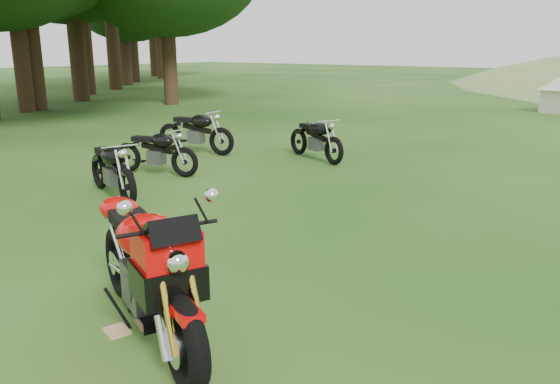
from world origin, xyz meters
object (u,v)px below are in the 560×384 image
Objects in this scene: vintage_moto_a at (112,167)px; vintage_moto_d at (195,130)px; vintage_moto_c at (316,137)px; sport_motorcycle at (145,256)px; vintage_moto_b at (155,150)px; plywood_board at (117,331)px.

vintage_moto_a is 0.94× the size of vintage_moto_d.
vintage_moto_a is 1.02× the size of vintage_moto_c.
vintage_moto_b is (-4.45, 3.80, -0.23)m from sport_motorcycle.
vintage_moto_b is (-4.21, 3.94, 0.44)m from plywood_board.
vintage_moto_b reaches higher than plywood_board.
vintage_moto_c is (1.53, 2.90, 0.02)m from vintage_moto_b.
vintage_moto_b is 2.13m from vintage_moto_d.
sport_motorcycle is 10.29× the size of plywood_board.
vintage_moto_b is 3.28m from vintage_moto_c.
plywood_board is at bearing -18.61° from vintage_moto_a.
vintage_moto_d is (-1.65, 3.33, 0.03)m from vintage_moto_a.
plywood_board is 0.12× the size of vintage_moto_a.
vintage_moto_c is at bearing 111.40° from plywood_board.
vintage_moto_d is at bearing 133.40° from vintage_moto_a.
plywood_board is at bearing -47.80° from vintage_moto_c.
vintage_moto_d is at bearing 131.46° from plywood_board.
vintage_moto_b is at bearing 161.78° from sport_motorcycle.
sport_motorcycle is 7.31m from vintage_moto_c.
vintage_moto_c is (-2.92, 6.70, -0.21)m from sport_motorcycle.
vintage_moto_d is (-5.16, 5.84, 0.49)m from plywood_board.
vintage_moto_d is at bearing 155.74° from sport_motorcycle.
vintage_moto_a is at bearing -80.08° from vintage_moto_c.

